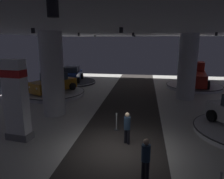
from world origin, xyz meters
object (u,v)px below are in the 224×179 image
object	(u,v)px
column_left	(52,74)
brand_sign_pylon	(16,99)
display_car_deep_left	(72,75)
display_platform_deep_right	(194,86)
pickup_truck_deep_right	(195,76)
visitor_walking_near	(127,126)
visitor_walking_far	(146,157)
display_car_far_left	(53,83)
column_right	(187,67)
display_platform_far_left	(54,93)
display_platform_deep_left	(72,82)

from	to	relation	value
column_left	brand_sign_pylon	size ratio (longest dim) A/B	1.36
column_left	display_car_deep_left	xyz separation A→B (m)	(-2.50, 10.51, -1.75)
brand_sign_pylon	display_platform_deep_right	world-z (taller)	brand_sign_pylon
display_platform_deep_right	pickup_truck_deep_right	distance (m)	1.13
visitor_walking_near	visitor_walking_far	world-z (taller)	same
display_car_deep_left	display_car_far_left	size ratio (longest dim) A/B	0.97
column_right	display_car_deep_left	distance (m)	13.11
brand_sign_pylon	visitor_walking_far	bearing A→B (deg)	-19.65
display_platform_deep_right	display_platform_far_left	xyz separation A→B (m)	(-13.36, -5.26, 0.02)
display_platform_deep_right	display_platform_far_left	size ratio (longest dim) A/B	1.02
column_right	display_platform_deep_right	size ratio (longest dim) A/B	0.97
column_right	brand_sign_pylon	xyz separation A→B (m)	(-9.69, -9.35, -0.66)
visitor_walking_near	visitor_walking_far	xyz separation A→B (m)	(0.89, -2.62, 0.00)
column_left	display_platform_deep_right	size ratio (longest dim) A/B	0.97
display_car_far_left	brand_sign_pylon	bearing A→B (deg)	-76.95
display_platform_deep_left	visitor_walking_near	bearing A→B (deg)	-60.97
display_car_far_left	visitor_walking_far	distance (m)	13.67
brand_sign_pylon	visitor_walking_far	size ratio (longest dim) A/B	2.55
brand_sign_pylon	visitor_walking_far	xyz separation A→B (m)	(6.33, -2.26, -1.19)
visitor_walking_near	visitor_walking_far	size ratio (longest dim) A/B	1.00
pickup_truck_deep_right	display_platform_far_left	bearing A→B (deg)	-157.43
column_right	visitor_walking_near	xyz separation A→B (m)	(-4.25, -8.99, -1.84)
display_platform_deep_left	visitor_walking_near	distance (m)	15.97
column_left	display_platform_far_left	distance (m)	5.80
pickup_truck_deep_right	visitor_walking_near	distance (m)	15.02
pickup_truck_deep_right	visitor_walking_far	xyz separation A→B (m)	(-5.09, -16.39, -0.35)
display_car_deep_left	visitor_walking_far	xyz separation A→B (m)	(8.64, -16.60, -0.10)
column_left	pickup_truck_deep_right	bearing A→B (deg)	42.55
pickup_truck_deep_right	visitor_walking_near	size ratio (longest dim) A/B	3.51
display_platform_deep_right	visitor_walking_far	distance (m)	16.86
display_car_far_left	visitor_walking_near	distance (m)	11.08
visitor_walking_near	pickup_truck_deep_right	bearing A→B (deg)	66.53
brand_sign_pylon	display_car_far_left	bearing A→B (deg)	103.05
column_right	display_platform_deep_right	xyz separation A→B (m)	(1.67, 4.46, -2.57)
brand_sign_pylon	display_platform_far_left	size ratio (longest dim) A/B	0.73
brand_sign_pylon	pickup_truck_deep_right	size ratio (longest dim) A/B	0.73
display_car_deep_left	display_platform_far_left	bearing A→B (deg)	-86.98
column_right	column_left	size ratio (longest dim) A/B	1.00
visitor_walking_far	display_platform_deep_left	bearing A→B (deg)	117.52
display_platform_deep_right	display_platform_deep_left	bearing A→B (deg)	177.93
brand_sign_pylon	pickup_truck_deep_right	distance (m)	18.19
column_right	display_platform_deep_right	world-z (taller)	column_right
brand_sign_pylon	display_platform_deep_left	xyz separation A→B (m)	(-2.30, 14.31, -1.96)
column_right	pickup_truck_deep_right	xyz separation A→B (m)	(1.73, 4.78, -1.49)
column_left	visitor_walking_near	distance (m)	6.55
brand_sign_pylon	display_platform_far_left	bearing A→B (deg)	103.17
column_right	column_left	xyz separation A→B (m)	(-9.50, -5.52, 0.00)
display_platform_deep_right	display_car_far_left	bearing A→B (deg)	-158.59
display_platform_deep_left	display_platform_far_left	distance (m)	5.76
display_car_far_left	display_platform_far_left	bearing A→B (deg)	-116.50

